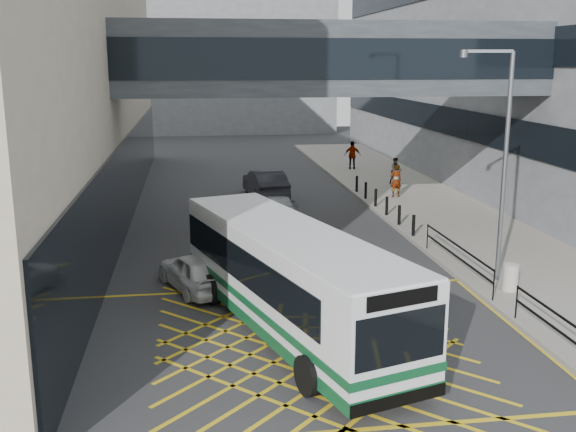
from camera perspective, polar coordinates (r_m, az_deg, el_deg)
name	(u,v)px	position (r m, az deg, el deg)	size (l,w,h in m)	color
ground	(309,343)	(18.51, 1.79, -10.66)	(120.00, 120.00, 0.00)	#333335
building_far	(197,46)	(76.71, -7.68, 14.08)	(28.00, 16.00, 18.00)	slate
skybridge	(331,59)	(29.31, 3.68, 13.13)	(20.00, 4.10, 3.00)	#383D42
pavement	(434,210)	(34.67, 12.23, 0.48)	(6.00, 54.00, 0.16)	gray
box_junction	(309,342)	(18.51, 1.79, -10.65)	(12.00, 9.00, 0.01)	gold
bus	(288,277)	(18.70, 0.01, -5.18)	(5.50, 10.85, 2.98)	silver
car_white	(195,271)	(22.51, -7.86, -4.64)	(1.68, 4.10, 1.31)	white
car_dark	(265,184)	(37.22, -1.93, 2.74)	(1.99, 5.09, 1.59)	#232328
car_silver	(278,208)	(31.77, -0.88, 0.70)	(1.77, 4.19, 1.30)	gray
street_lamp	(500,153)	(23.12, 17.53, 5.12)	(1.70, 0.72, 7.61)	slate
litter_bin	(510,277)	(23.01, 18.32, -4.94)	(0.51, 0.51, 0.88)	#ADA89E
kerb_railings	(497,281)	(21.62, 17.30, -5.24)	(0.05, 12.54, 1.00)	black
bollards	(381,202)	(33.71, 7.88, 1.22)	(0.14, 10.14, 0.90)	black
pedestrian_a	(396,181)	(37.17, 9.12, 2.96)	(0.71, 0.50, 1.77)	gray
pedestrian_b	(396,171)	(41.17, 9.11, 3.79)	(0.77, 0.45, 1.57)	gray
pedestrian_c	(353,155)	(46.42, 5.48, 5.13)	(1.12, 0.54, 1.90)	gray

